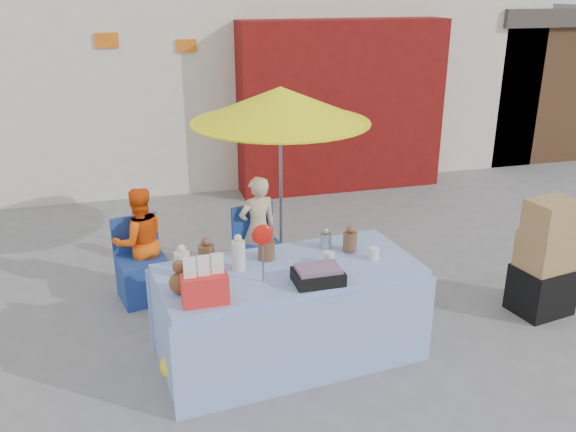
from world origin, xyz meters
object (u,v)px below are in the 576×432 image
object	(u,v)px
chair_left	(143,276)
vendor_beige	(258,229)
chair_right	(261,262)
box_stack	(546,262)
market_table	(288,311)
umbrella	(280,106)
vendor_orange	(140,242)

from	to	relation	value
chair_left	vendor_beige	size ratio (longest dim) A/B	0.72
chair_right	box_stack	xyz separation A→B (m)	(2.55, -1.33, 0.29)
chair_right	box_stack	size ratio (longest dim) A/B	0.72
vendor_beige	box_stack	bearing A→B (deg)	138.31
market_table	umbrella	size ratio (longest dim) A/B	1.11
box_stack	umbrella	bearing A→B (deg)	144.24
umbrella	box_stack	bearing A→B (deg)	-35.76
market_table	umbrella	xyz separation A→B (m)	(0.39, 1.70, 1.45)
chair_right	umbrella	world-z (taller)	umbrella
chair_right	vendor_beige	world-z (taller)	vendor_beige
market_table	chair_left	xyz separation A→B (m)	(-1.17, 1.42, -0.19)
chair_right	box_stack	world-z (taller)	box_stack
vendor_beige	umbrella	xyz separation A→B (m)	(0.30, 0.15, 1.30)
chair_right	vendor_orange	size ratio (longest dim) A/B	0.73
vendor_beige	umbrella	world-z (taller)	umbrella
vendor_beige	umbrella	size ratio (longest dim) A/B	0.57
chair_left	box_stack	world-z (taller)	box_stack
vendor_orange	vendor_beige	size ratio (longest dim) A/B	0.98
chair_right	vendor_orange	world-z (taller)	vendor_orange
chair_left	vendor_orange	bearing A→B (deg)	76.90
chair_left	vendor_beige	bearing A→B (deg)	-5.61
market_table	vendor_beige	distance (m)	1.56
market_table	vendor_orange	size ratio (longest dim) A/B	2.00
chair_left	box_stack	xyz separation A→B (m)	(3.80, -1.33, 0.29)
market_table	chair_right	xyz separation A→B (m)	(0.08, 1.42, -0.19)
chair_left	umbrella	world-z (taller)	umbrella
market_table	chair_right	world-z (taller)	market_table
chair_left	umbrella	size ratio (longest dim) A/B	0.41
chair_left	vendor_beige	distance (m)	1.30
box_stack	market_table	bearing A→B (deg)	-178.20
market_table	vendor_orange	bearing A→B (deg)	120.69
vendor_orange	box_stack	xyz separation A→B (m)	(3.80, -1.47, -0.04)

